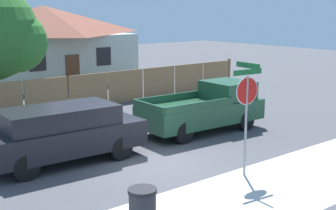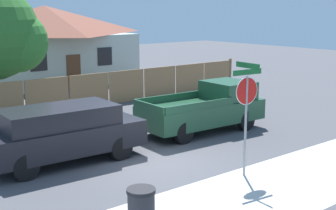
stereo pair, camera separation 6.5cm
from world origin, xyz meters
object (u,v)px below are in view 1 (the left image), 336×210
(orange_pickup, at_px, (206,108))
(stop_sign, at_px, (247,99))
(red_suv, at_px, (62,132))
(house, at_px, (45,43))

(orange_pickup, bearing_deg, stop_sign, -118.64)
(red_suv, height_order, stop_sign, stop_sign)
(house, height_order, orange_pickup, house)
(house, distance_m, red_suv, 16.99)
(red_suv, relative_size, stop_sign, 1.55)
(house, xyz_separation_m, stop_sign, (-3.22, -19.81, -0.31))
(house, distance_m, orange_pickup, 15.66)
(house, relative_size, stop_sign, 3.21)
(stop_sign, bearing_deg, orange_pickup, 64.84)
(house, bearing_deg, orange_pickup, -92.43)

